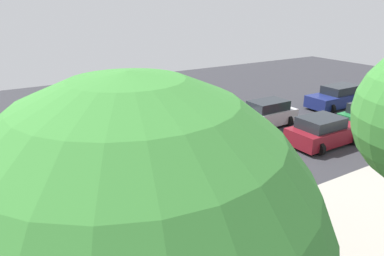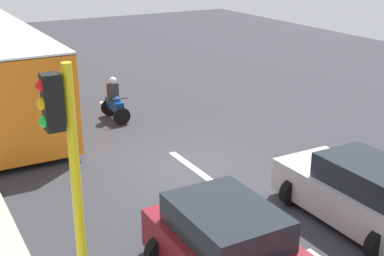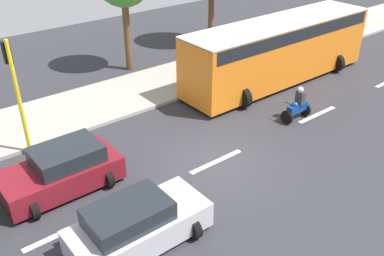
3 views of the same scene
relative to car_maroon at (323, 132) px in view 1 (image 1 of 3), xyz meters
The scene contains 12 objects.
ground_plane 5.47m from the car_maroon, 111.57° to the right, with size 40.00×60.00×0.10m, color #2D2D33.
sidewalk 7.13m from the car_maroon, 45.17° to the right, with size 4.00×60.00×0.15m, color #9E998E.
lane_stripe_north 11.24m from the car_maroon, 100.23° to the right, with size 0.20×2.40×0.01m, color white.
lane_stripe_mid 5.46m from the car_maroon, 111.57° to the right, with size 0.20×2.40×0.01m, color white.
lane_stripe_south 2.32m from the car_maroon, 154.22° to the left, with size 0.20×2.40×0.01m, color white.
lane_stripe_far_south 7.28m from the car_maroon, 105.96° to the left, with size 0.20×2.40×0.01m, color white.
car_maroon is the anchor object (origin of this frame).
car_dark_blue 7.78m from the car_maroon, 122.12° to the left, with size 2.21×4.54×1.52m.
car_green 4.49m from the car_maroon, 92.99° to the left, with size 2.32×3.87×1.52m.
car_silver 3.80m from the car_maroon, behind, with size 2.13×3.99×1.52m.
city_bus 12.59m from the car_maroon, 82.05° to the right, with size 3.20×11.00×3.16m.
motorcycle 10.08m from the car_maroon, 99.49° to the right, with size 0.60×1.30×1.53m.
Camera 1 is at (12.88, -9.50, 6.96)m, focal length 32.72 mm.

